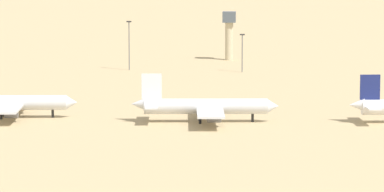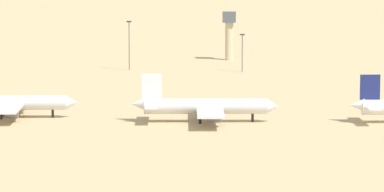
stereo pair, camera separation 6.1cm
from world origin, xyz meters
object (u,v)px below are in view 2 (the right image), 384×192
at_px(light_pole_mid, 129,42).
at_px(parked_jet_white_3, 204,106).
at_px(light_pole_east, 242,50).
at_px(parked_jet_orange_2, 6,103).
at_px(control_tower, 229,31).

bearing_deg(light_pole_mid, parked_jet_white_3, -73.78).
bearing_deg(light_pole_east, parked_jet_orange_2, -117.85).
relative_size(parked_jet_white_3, light_pole_east, 2.77).
distance_m(parked_jet_white_3, control_tower, 157.67).
bearing_deg(parked_jet_orange_2, light_pole_east, 57.07).
distance_m(control_tower, light_pole_mid, 51.90).
distance_m(parked_jet_white_3, light_pole_mid, 124.18).
relative_size(parked_jet_orange_2, parked_jet_white_3, 0.98).
height_order(control_tower, light_pole_east, control_tower).
xyz_separation_m(parked_jet_orange_2, light_pole_east, (59.01, 111.68, 4.02)).
bearing_deg(parked_jet_white_3, control_tower, 85.25).
bearing_deg(parked_jet_white_3, parked_jet_orange_2, 171.36).
bearing_deg(light_pole_mid, control_tower, 47.73).
xyz_separation_m(control_tower, light_pole_mid, (-34.90, -38.40, -1.37)).
height_order(parked_jet_white_3, light_pole_east, light_pole_east).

